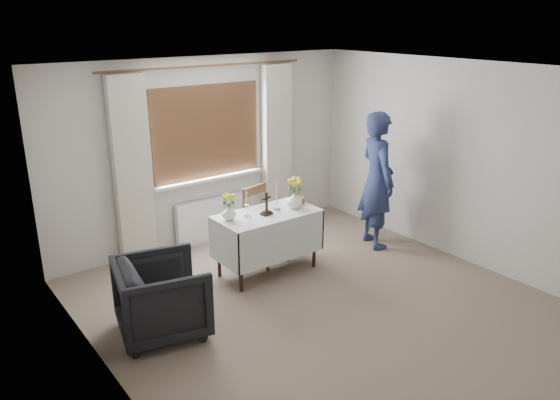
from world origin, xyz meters
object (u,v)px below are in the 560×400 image
at_px(wooden_cross, 267,203).
at_px(flower_vase_right, 294,200).
at_px(armchair, 162,297).
at_px(altar_table, 267,243).
at_px(flower_vase_left, 229,213).
at_px(wooden_chair, 266,226).
at_px(person, 377,180).

relative_size(wooden_cross, flower_vase_right, 1.36).
relative_size(armchair, flower_vase_right, 4.14).
bearing_deg(altar_table, flower_vase_left, 169.61).
relative_size(altar_table, armchair, 1.47).
xyz_separation_m(flower_vase_left, flower_vase_right, (0.85, -0.13, 0.02)).
relative_size(wooden_cross, flower_vase_left, 1.63).
relative_size(wooden_chair, armchair, 1.17).
xyz_separation_m(wooden_chair, armchair, (-1.76, -0.72, -0.11)).
relative_size(wooden_chair, wooden_cross, 3.54).
height_order(altar_table, person, person).
xyz_separation_m(altar_table, person, (1.65, -0.19, 0.54)).
bearing_deg(wooden_cross, flower_vase_left, 156.89).
bearing_deg(flower_vase_left, person, -7.34).
bearing_deg(wooden_cross, armchair, -171.78).
bearing_deg(altar_table, wooden_cross, -132.39).
height_order(person, flower_vase_right, person).
height_order(altar_table, wooden_cross, wooden_cross).
bearing_deg(altar_table, armchair, -163.30).
height_order(altar_table, flower_vase_left, flower_vase_left).
xyz_separation_m(altar_table, flower_vase_right, (0.37, -0.05, 0.48)).
height_order(wooden_cross, flower_vase_right, wooden_cross).
distance_m(person, flower_vase_left, 2.15).
bearing_deg(wooden_chair, armchair, -170.54).
height_order(armchair, flower_vase_right, flower_vase_right).
xyz_separation_m(altar_table, wooden_chair, (0.15, 0.24, 0.11)).
bearing_deg(flower_vase_left, flower_vase_right, -8.95).
distance_m(wooden_chair, armchair, 1.90).
height_order(armchair, wooden_cross, wooden_cross).
xyz_separation_m(person, wooden_cross, (-1.69, 0.15, -0.02)).
bearing_deg(person, wooden_cross, 103.43).
xyz_separation_m(person, flower_vase_right, (-1.28, 0.14, -0.05)).
relative_size(altar_table, wooden_cross, 4.46).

